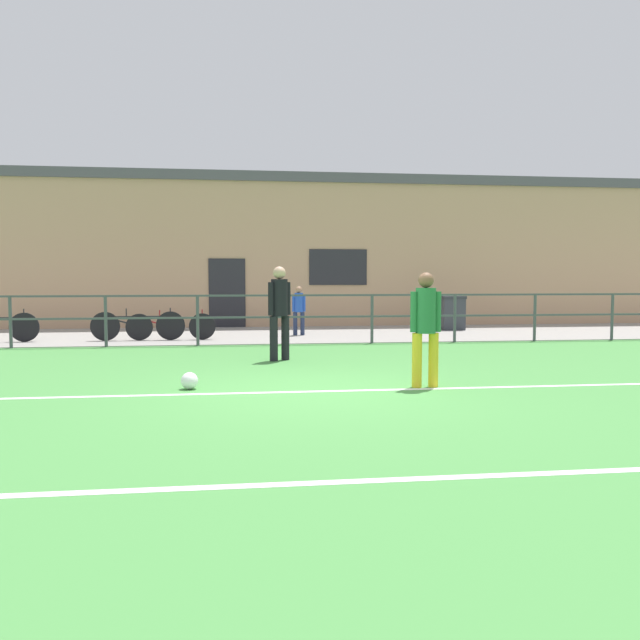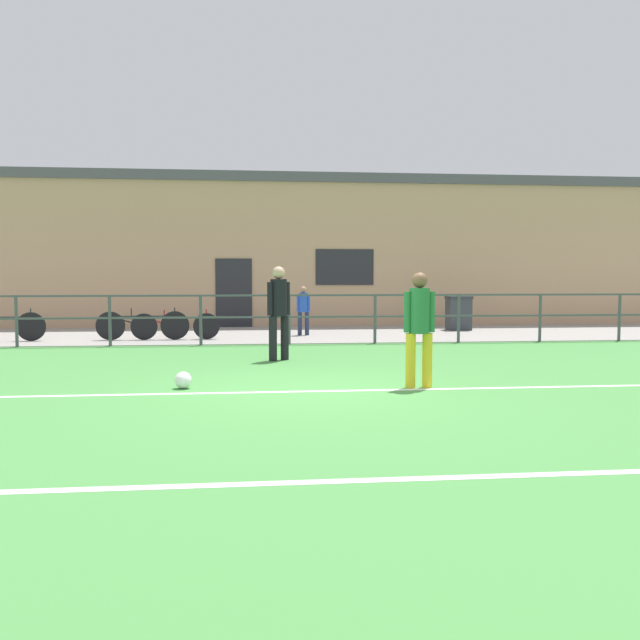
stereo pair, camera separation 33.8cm
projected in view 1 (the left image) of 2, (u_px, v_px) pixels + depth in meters
The scene contains 13 objects.
ground at pixel (320, 393), 8.67m from camera, with size 60.00×44.00×0.04m, color #478C42.
field_line_touchline at pixel (320, 391), 8.64m from camera, with size 36.00×0.11×0.00m, color white.
field_line_hash at pixel (383, 480), 4.87m from camera, with size 36.00×0.11×0.00m, color white.
pavement_strip at pixel (279, 334), 17.08m from camera, with size 48.00×5.00×0.02m, color gray.
perimeter_fence at pixel (286, 312), 14.55m from camera, with size 36.07×0.07×1.15m.
clubhouse_facade at pixel (272, 251), 20.58m from camera, with size 28.00×2.56×4.74m.
player_goalkeeper at pixel (279, 307), 11.76m from camera, with size 0.43×0.31×1.74m.
player_striker at pixel (426, 322), 8.92m from camera, with size 0.44×0.28×1.62m.
soccer_ball_match at pixel (190, 381), 8.80m from camera, with size 0.24×0.24×0.24m, color white.
spectator_child at pixel (299, 307), 16.66m from camera, with size 0.35×0.22×1.28m.
bicycle_parked_0 at pixel (171, 326), 15.42m from camera, with size 2.14×0.04×0.74m.
bicycle_parked_2 at pixel (138, 325), 15.32m from camera, with size 2.23×0.04×0.78m.
trash_bin_0 at pixel (452, 313), 18.41m from camera, with size 0.68×0.57×0.98m.
Camera 1 is at (-1.09, -8.51, 1.56)m, focal length 35.75 mm.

